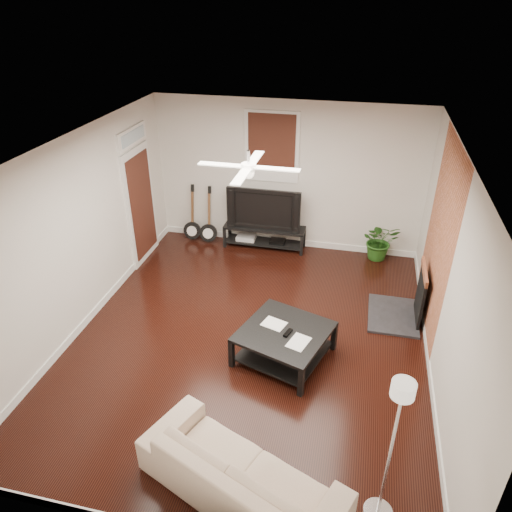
% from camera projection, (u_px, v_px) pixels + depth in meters
% --- Properties ---
extents(room, '(5.01, 6.01, 2.81)m').
position_uv_depth(room, '(249.00, 254.00, 6.32)').
color(room, black).
rests_on(room, ground).
extents(brick_accent, '(0.02, 2.20, 2.80)m').
position_uv_depth(brick_accent, '(439.00, 239.00, 6.69)').
color(brick_accent, '#AB5C37').
rests_on(brick_accent, floor).
extents(fireplace, '(0.80, 1.10, 0.92)m').
position_uv_depth(fireplace, '(407.00, 293.00, 7.21)').
color(fireplace, black).
rests_on(fireplace, floor).
extents(window_back, '(1.00, 0.06, 1.30)m').
position_uv_depth(window_back, '(272.00, 147.00, 8.63)').
color(window_back, '#35170E').
rests_on(window_back, wall_back).
extents(door_left, '(0.08, 1.00, 2.50)m').
position_uv_depth(door_left, '(140.00, 195.00, 8.49)').
color(door_left, white).
rests_on(door_left, wall_left).
extents(tv_stand, '(1.56, 0.42, 0.44)m').
position_uv_depth(tv_stand, '(264.00, 237.00, 9.34)').
color(tv_stand, black).
rests_on(tv_stand, floor).
extents(tv, '(1.40, 0.18, 0.81)m').
position_uv_depth(tv, '(265.00, 207.00, 9.05)').
color(tv, black).
rests_on(tv, tv_stand).
extents(coffee_table, '(1.39, 1.39, 0.46)m').
position_uv_depth(coffee_table, '(284.00, 344.00, 6.53)').
color(coffee_table, black).
rests_on(coffee_table, floor).
extents(sofa, '(2.27, 1.57, 0.62)m').
position_uv_depth(sofa, '(241.00, 474.00, 4.71)').
color(sofa, tan).
rests_on(sofa, floor).
extents(floor_lamp, '(0.37, 0.37, 1.73)m').
position_uv_depth(floor_lamp, '(390.00, 454.00, 4.26)').
color(floor_lamp, silver).
rests_on(floor_lamp, floor).
extents(potted_plant, '(0.76, 0.69, 0.74)m').
position_uv_depth(potted_plant, '(380.00, 241.00, 8.87)').
color(potted_plant, '#225518').
rests_on(potted_plant, floor).
extents(guitar_left, '(0.36, 0.26, 1.14)m').
position_uv_depth(guitar_left, '(191.00, 214.00, 9.43)').
color(guitar_left, black).
rests_on(guitar_left, floor).
extents(guitar_right, '(0.38, 0.29, 1.14)m').
position_uv_depth(guitar_right, '(208.00, 216.00, 9.33)').
color(guitar_right, black).
rests_on(guitar_right, floor).
extents(ceiling_fan, '(1.24, 1.24, 0.32)m').
position_uv_depth(ceiling_fan, '(249.00, 167.00, 5.73)').
color(ceiling_fan, white).
rests_on(ceiling_fan, ceiling).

